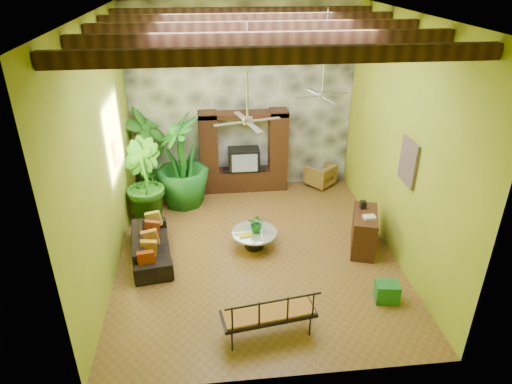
{
  "coord_description": "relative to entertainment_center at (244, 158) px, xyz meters",
  "views": [
    {
      "loc": [
        -0.93,
        -8.48,
        5.88
      ],
      "look_at": [
        0.02,
        0.2,
        1.39
      ],
      "focal_mm": 32.0,
      "sensor_mm": 36.0,
      "label": 1
    }
  ],
  "objects": [
    {
      "name": "wicker_armchair",
      "position": [
        2.19,
        0.0,
        -0.64
      ],
      "size": [
        0.99,
        0.99,
        0.65
      ],
      "primitive_type": "imported",
      "rotation": [
        0.0,
        0.0,
        3.86
      ],
      "color": "olive",
      "rests_on": "ground"
    },
    {
      "name": "ceiling_beams",
      "position": [
        0.0,
        -3.14,
        3.81
      ],
      "size": [
        5.95,
        5.36,
        0.22
      ],
      "color": "#321B10",
      "rests_on": "ceiling"
    },
    {
      "name": "right_wall",
      "position": [
        3.0,
        -3.14,
        1.53
      ],
      "size": [
        0.02,
        7.0,
        5.0
      ],
      "primitive_type": "cube",
      "color": "olive",
      "rests_on": "ground"
    },
    {
      "name": "wall_art_mask",
      "position": [
        -2.96,
        -2.14,
        1.13
      ],
      "size": [
        0.06,
        0.32,
        0.55
      ],
      "primitive_type": "cube",
      "color": "yellow",
      "rests_on": "left_wall"
    },
    {
      "name": "left_wall",
      "position": [
        -3.0,
        -3.14,
        1.53
      ],
      "size": [
        0.02,
        7.0,
        5.0
      ],
      "primitive_type": "cube",
      "color": "olive",
      "rests_on": "ground"
    },
    {
      "name": "yellow_tray",
      "position": [
        -0.24,
        -3.09,
        -0.55
      ],
      "size": [
        0.31,
        0.25,
        0.03
      ],
      "primitive_type": "cube",
      "rotation": [
        0.0,
        0.0,
        0.2
      ],
      "color": "yellow",
      "rests_on": "coffee_table"
    },
    {
      "name": "ceiling_fan_back",
      "position": [
        1.6,
        -1.94,
        2.44
      ],
      "size": [
        1.28,
        1.28,
        1.86
      ],
      "color": "#A7A7AB",
      "rests_on": "ceiling"
    },
    {
      "name": "ground",
      "position": [
        0.0,
        -3.14,
        -0.97
      ],
      "size": [
        7.0,
        7.0,
        0.0
      ],
      "primitive_type": "plane",
      "color": "brown",
      "rests_on": "ground"
    },
    {
      "name": "tall_plant_b",
      "position": [
        -2.58,
        -1.42,
        0.07
      ],
      "size": [
        1.4,
        1.46,
        2.08
      ],
      "primitive_type": "imported",
      "rotation": [
        0.0,
        0.0,
        2.17
      ],
      "color": "#24661B",
      "rests_on": "ground"
    },
    {
      "name": "back_wall",
      "position": [
        0.0,
        0.36,
        1.53
      ],
      "size": [
        6.0,
        0.02,
        5.0
      ],
      "primitive_type": "cube",
      "color": "olive",
      "rests_on": "ground"
    },
    {
      "name": "ceiling",
      "position": [
        0.0,
        -3.14,
        4.03
      ],
      "size": [
        6.0,
        7.0,
        0.02
      ],
      "primitive_type": "cube",
      "color": "silver",
      "rests_on": "back_wall"
    },
    {
      "name": "coffee_table",
      "position": [
        -0.02,
        -2.96,
        -0.71
      ],
      "size": [
        1.03,
        1.03,
        0.4
      ],
      "rotation": [
        0.0,
        0.0,
        -0.31
      ],
      "color": "black",
      "rests_on": "ground"
    },
    {
      "name": "iron_bench",
      "position": [
        -0.07,
        -5.76,
        -0.43
      ],
      "size": [
        1.68,
        0.82,
        0.57
      ],
      "rotation": [
        0.0,
        0.0,
        0.15
      ],
      "color": "black",
      "rests_on": "ground"
    },
    {
      "name": "side_console",
      "position": [
        2.41,
        -3.29,
        -0.51
      ],
      "size": [
        0.83,
        1.23,
        0.9
      ],
      "primitive_type": "cube",
      "rotation": [
        0.0,
        0.0,
        -0.31
      ],
      "color": "#342210",
      "rests_on": "ground"
    },
    {
      "name": "stone_accent_wall",
      "position": [
        0.0,
        0.3,
        1.53
      ],
      "size": [
        5.98,
        0.1,
        4.98
      ],
      "primitive_type": "cube",
      "color": "#3D4145",
      "rests_on": "ground"
    },
    {
      "name": "centerpiece_plant",
      "position": [
        0.04,
        -2.96,
        -0.35
      ],
      "size": [
        0.46,
        0.42,
        0.44
      ],
      "primitive_type": "imported",
      "rotation": [
        0.0,
        0.0,
        -0.24
      ],
      "color": "#1B6823",
      "rests_on": "coffee_table"
    },
    {
      "name": "wall_art_painting",
      "position": [
        2.96,
        -3.74,
        1.33
      ],
      "size": [
        0.06,
        0.7,
        0.9
      ],
      "primitive_type": "cube",
      "color": "#22517F",
      "rests_on": "right_wall"
    },
    {
      "name": "tall_plant_c",
      "position": [
        -1.67,
        -0.69,
        0.26
      ],
      "size": [
        1.57,
        1.57,
        2.45
      ],
      "primitive_type": "imported",
      "rotation": [
        0.0,
        0.0,
        4.87
      ],
      "color": "#1C6A22",
      "rests_on": "ground"
    },
    {
      "name": "green_bin",
      "position": [
        2.31,
        -5.06,
        -0.77
      ],
      "size": [
        0.49,
        0.4,
        0.39
      ],
      "primitive_type": "cube",
      "rotation": [
        0.0,
        0.0,
        -0.14
      ],
      "color": "#20792E",
      "rests_on": "ground"
    },
    {
      "name": "tall_plant_a",
      "position": [
        -2.55,
        0.01,
        0.27
      ],
      "size": [
        1.49,
        1.57,
        2.47
      ],
      "primitive_type": "imported",
      "rotation": [
        0.0,
        0.0,
        0.92
      ],
      "color": "#23661A",
      "rests_on": "ground"
    },
    {
      "name": "entertainment_center",
      "position": [
        0.0,
        0.0,
        0.0
      ],
      "size": [
        2.4,
        0.55,
        2.3
      ],
      "color": "black",
      "rests_on": "ground"
    },
    {
      "name": "sofa",
      "position": [
        -2.3,
        -3.11,
        -0.67
      ],
      "size": [
        1.06,
        2.11,
        0.59
      ],
      "primitive_type": "imported",
      "rotation": [
        0.0,
        0.0,
        1.71
      ],
      "color": "black",
      "rests_on": "ground"
    },
    {
      "name": "ceiling_fan_front",
      "position": [
        -0.2,
        -3.54,
        2.44
      ],
      "size": [
        1.28,
        1.28,
        1.86
      ],
      "color": "#A7A7AB",
      "rests_on": "ceiling"
    }
  ]
}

